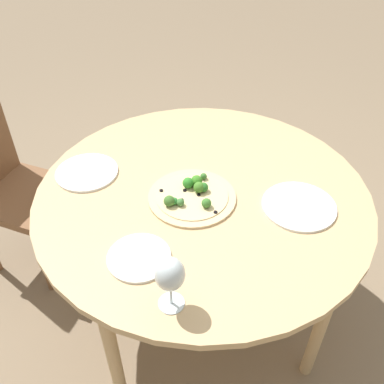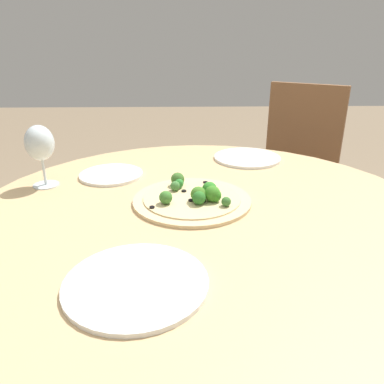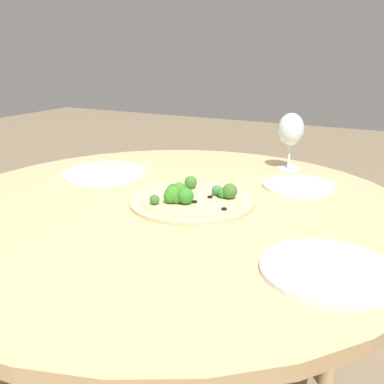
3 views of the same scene
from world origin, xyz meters
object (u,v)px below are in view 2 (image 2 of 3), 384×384
Objects in this scene: pizza at (193,197)px; plate_far at (136,283)px; wine_glass at (40,144)px; plate_side at (247,158)px; chair at (294,178)px; plate_near at (111,175)px.

plate_far is (-0.38, 0.12, -0.01)m from pizza.
wine_glass reaches higher than plate_side.
wine_glass is (-0.68, 1.00, 0.37)m from chair.
pizza is (-0.82, 0.54, 0.25)m from chair.
plate_side is at bearing -69.12° from wine_glass.
chair is 4.66× the size of plate_near.
chair is 0.58m from plate_side.
pizza is 1.33× the size of plate_side.
plate_side is at bearing -96.69° from chair.
plate_side is at bearing -28.71° from pizza.
chair is at bearing -28.78° from plate_far.
wine_glass reaches higher than plate_far.
wine_glass is at bearing 33.23° from plate_far.
plate_near is at bearing -112.80° from chair.
chair is 5.11× the size of wine_glass.
wine_glass is 0.24m from plate_near.
wine_glass is 0.91× the size of plate_near.
chair is at bearing -55.73° from wine_glass.
plate_near and plate_far have the same top height.
pizza reaches higher than plate_near.
plate_far is at bearing 156.62° from plate_side.
pizza reaches higher than plate_side.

